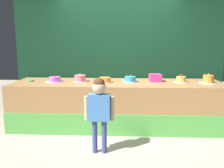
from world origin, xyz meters
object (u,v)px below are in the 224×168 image
at_px(cake_far_left, 55,80).
at_px(cake_right, 181,80).
at_px(cake_center_right, 130,79).
at_px(child_figure, 99,105).
at_px(cake_far_right, 208,80).
at_px(cake_center_left, 105,80).
at_px(cake_left, 80,79).
at_px(donut, 31,80).
at_px(pink_box, 155,78).

height_order(cake_far_left, cake_right, cake_right).
xyz_separation_m(cake_far_left, cake_center_right, (1.44, 0.08, 0.01)).
distance_m(child_figure, cake_far_left, 1.50).
height_order(child_figure, cake_right, child_figure).
xyz_separation_m(cake_far_left, cake_far_right, (2.87, 0.01, 0.02)).
relative_size(cake_center_right, cake_far_right, 0.82).
height_order(cake_center_left, cake_far_right, cake_far_right).
height_order(cake_left, cake_center_right, cake_left).
bearing_deg(cake_center_left, child_figure, -89.54).
distance_m(donut, cake_left, 0.96).
distance_m(cake_far_left, cake_center_left, 0.96).
xyz_separation_m(donut, cake_center_left, (1.44, -0.06, 0.03)).
bearing_deg(cake_far_right, donut, 179.34).
distance_m(child_figure, cake_center_right, 1.31).
bearing_deg(donut, cake_far_left, -6.01).
bearing_deg(cake_left, cake_center_left, -6.68).
bearing_deg(donut, cake_left, -0.00).
bearing_deg(cake_far_right, pink_box, 172.56).
bearing_deg(cake_center_right, pink_box, 7.18).
bearing_deg(cake_far_left, pink_box, 4.09).
height_order(pink_box, cake_center_left, pink_box).
bearing_deg(pink_box, cake_right, -6.23).
xyz_separation_m(child_figure, cake_center_right, (0.47, 1.21, 0.19)).
distance_m(cake_left, cake_center_left, 0.48).
distance_m(cake_center_left, cake_right, 1.44).
relative_size(cake_left, cake_right, 1.01).
height_order(cake_left, cake_right, cake_left).
bearing_deg(cake_right, cake_center_left, -176.40).
bearing_deg(pink_box, cake_far_right, -7.44).
relative_size(donut, cake_far_left, 0.31).
relative_size(donut, cake_center_right, 0.42).
relative_size(cake_far_left, cake_center_left, 1.18).
relative_size(pink_box, cake_far_right, 0.67).
bearing_deg(donut, pink_box, 2.07).
bearing_deg(cake_left, pink_box, 3.45).
xyz_separation_m(cake_center_right, cake_far_right, (1.44, -0.06, 0.02)).
height_order(pink_box, donut, pink_box).
xyz_separation_m(cake_center_left, cake_far_right, (1.92, 0.02, 0.02)).
xyz_separation_m(donut, cake_right, (2.87, 0.03, 0.03)).
bearing_deg(child_figure, pink_box, 53.23).
height_order(pink_box, cake_left, cake_left).
relative_size(cake_center_left, cake_center_right, 1.14).
height_order(child_figure, cake_center_right, child_figure).
bearing_deg(cake_center_left, cake_right, 3.60).
relative_size(cake_far_left, cake_left, 1.29).
bearing_deg(donut, child_figure, -39.29).
height_order(cake_far_left, cake_far_right, cake_far_right).
distance_m(cake_center_right, cake_right, 0.96).
xyz_separation_m(pink_box, cake_left, (-1.44, -0.09, -0.01)).
height_order(donut, cake_right, cake_right).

